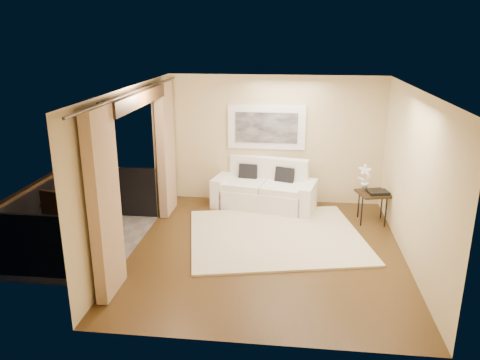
# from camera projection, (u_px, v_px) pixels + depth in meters

# --- Properties ---
(floor) EXTENTS (5.00, 5.00, 0.00)m
(floor) POSITION_uv_depth(u_px,v_px,m) (267.00, 250.00, 7.90)
(floor) COLOR #4E3617
(floor) RESTS_ON ground
(room_shell) EXTENTS (5.00, 6.40, 5.00)m
(room_shell) POSITION_uv_depth(u_px,v_px,m) (135.00, 99.00, 7.37)
(room_shell) COLOR white
(room_shell) RESTS_ON ground
(balcony) EXTENTS (1.81, 2.60, 1.17)m
(balcony) POSITION_uv_depth(u_px,v_px,m) (79.00, 232.00, 8.21)
(balcony) COLOR #605B56
(balcony) RESTS_ON ground
(curtains) EXTENTS (0.16, 4.80, 2.64)m
(curtains) POSITION_uv_depth(u_px,v_px,m) (141.00, 171.00, 7.73)
(curtains) COLOR tan
(curtains) RESTS_ON ground
(artwork) EXTENTS (1.62, 0.07, 0.92)m
(artwork) POSITION_uv_depth(u_px,v_px,m) (266.00, 127.00, 9.76)
(artwork) COLOR white
(artwork) RESTS_ON room_shell
(rug) EXTENTS (3.52, 3.22, 0.04)m
(rug) POSITION_uv_depth(u_px,v_px,m) (276.00, 236.00, 8.42)
(rug) COLOR beige
(rug) RESTS_ON floor
(sofa) EXTENTS (2.23, 1.31, 1.00)m
(sofa) POSITION_uv_depth(u_px,v_px,m) (265.00, 190.00, 9.79)
(sofa) COLOR white
(sofa) RESTS_ON floor
(side_table) EXTENTS (0.68, 0.68, 0.60)m
(side_table) POSITION_uv_depth(u_px,v_px,m) (373.00, 195.00, 8.93)
(side_table) COLOR black
(side_table) RESTS_ON floor
(tray) EXTENTS (0.43, 0.35, 0.05)m
(tray) POSITION_uv_depth(u_px,v_px,m) (378.00, 192.00, 8.86)
(tray) COLOR black
(tray) RESTS_ON side_table
(orchid) EXTENTS (0.27, 0.19, 0.50)m
(orchid) POSITION_uv_depth(u_px,v_px,m) (365.00, 177.00, 9.00)
(orchid) COLOR white
(orchid) RESTS_ON side_table
(bistro_table) EXTENTS (0.72, 0.72, 0.70)m
(bistro_table) POSITION_uv_depth(u_px,v_px,m) (66.00, 206.00, 8.20)
(bistro_table) COLOR black
(bistro_table) RESTS_ON balcony
(balcony_chair_far) EXTENTS (0.49, 0.49, 1.03)m
(balcony_chair_far) POSITION_uv_depth(u_px,v_px,m) (99.00, 193.00, 8.93)
(balcony_chair_far) COLOR black
(balcony_chair_far) RESTS_ON balcony
(balcony_chair_near) EXTENTS (0.57, 0.57, 1.06)m
(balcony_chair_near) POSITION_uv_depth(u_px,v_px,m) (50.00, 218.00, 7.62)
(balcony_chair_near) COLOR black
(balcony_chair_near) RESTS_ON balcony
(ice_bucket) EXTENTS (0.18, 0.18, 0.20)m
(ice_bucket) POSITION_uv_depth(u_px,v_px,m) (58.00, 194.00, 8.24)
(ice_bucket) COLOR white
(ice_bucket) RESTS_ON bistro_table
(candle) EXTENTS (0.06, 0.06, 0.07)m
(candle) POSITION_uv_depth(u_px,v_px,m) (70.00, 197.00, 8.28)
(candle) COLOR red
(candle) RESTS_ON bistro_table
(vase) EXTENTS (0.04, 0.04, 0.18)m
(vase) POSITION_uv_depth(u_px,v_px,m) (58.00, 201.00, 7.94)
(vase) COLOR white
(vase) RESTS_ON bistro_table
(glass_a) EXTENTS (0.06, 0.06, 0.12)m
(glass_a) POSITION_uv_depth(u_px,v_px,m) (72.00, 199.00, 8.09)
(glass_a) COLOR silver
(glass_a) RESTS_ON bistro_table
(glass_b) EXTENTS (0.06, 0.06, 0.12)m
(glass_b) POSITION_uv_depth(u_px,v_px,m) (76.00, 197.00, 8.19)
(glass_b) COLOR silver
(glass_b) RESTS_ON bistro_table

